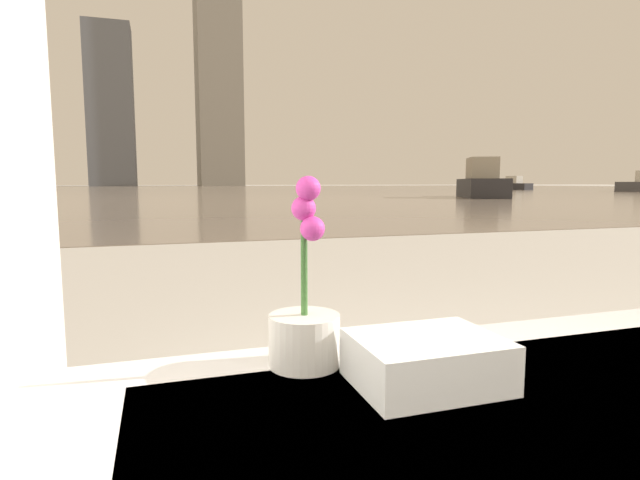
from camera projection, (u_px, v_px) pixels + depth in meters
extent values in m
cylinder|color=silver|center=(304.00, 340.00, 0.90)|extent=(0.13, 0.13, 0.09)
cylinder|color=#38662D|center=(304.00, 252.00, 0.88)|extent=(0.01, 0.01, 0.22)
sphere|color=#CC3899|center=(308.00, 188.00, 0.85)|extent=(0.04, 0.04, 0.04)
sphere|color=#CC3899|center=(304.00, 208.00, 0.86)|extent=(0.04, 0.04, 0.04)
sphere|color=#CC3899|center=(312.00, 229.00, 0.86)|extent=(0.04, 0.04, 0.04)
cube|color=white|center=(426.00, 373.00, 0.81)|extent=(0.23, 0.18, 0.04)
cube|color=white|center=(427.00, 349.00, 0.81)|extent=(0.23, 0.18, 0.04)
cube|color=gray|center=(164.00, 189.00, 58.76)|extent=(180.00, 110.00, 0.01)
cube|color=#4C4C51|center=(41.00, 186.00, 62.47)|extent=(1.86, 3.99, 0.67)
cube|color=silver|center=(41.00, 180.00, 62.38)|extent=(1.16, 1.56, 0.77)
cube|color=#2D2D33|center=(481.00, 188.00, 27.00)|extent=(4.26, 5.96, 0.99)
cube|color=#B2A893|center=(482.00, 168.00, 26.88)|extent=(2.21, 2.54, 1.14)
cube|color=#2D2D33|center=(514.00, 186.00, 54.84)|extent=(2.06, 4.19, 0.70)
cube|color=silver|center=(514.00, 180.00, 54.75)|extent=(1.25, 1.66, 0.80)
cube|color=gray|center=(16.00, 123.00, 101.70)|extent=(7.95, 9.95, 25.55)
cube|color=slate|center=(111.00, 107.00, 106.76)|extent=(9.32, 8.34, 33.88)
cube|color=gray|center=(217.00, 15.00, 111.33)|extent=(9.54, 12.65, 76.05)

